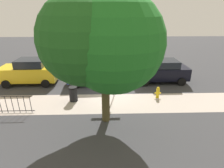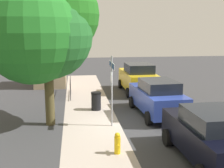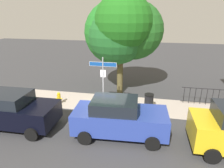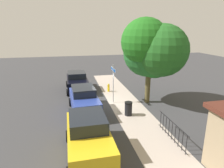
{
  "view_description": "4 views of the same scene",
  "coord_description": "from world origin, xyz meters",
  "px_view_note": "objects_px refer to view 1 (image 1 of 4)",
  "views": [
    {
      "loc": [
        0.25,
        11.48,
        5.51
      ],
      "look_at": [
        -0.06,
        1.3,
        1.32
      ],
      "focal_mm": 28.82,
      "sensor_mm": 36.0,
      "label": 1
    },
    {
      "loc": [
        -12.63,
        2.07,
        4.4
      ],
      "look_at": [
        0.05,
        0.36,
        1.89
      ],
      "focal_mm": 46.21,
      "sensor_mm": 36.0,
      "label": 2
    },
    {
      "loc": [
        2.41,
        -10.27,
        5.54
      ],
      "look_at": [
        0.17,
        1.11,
        1.39
      ],
      "focal_mm": 32.31,
      "sensor_mm": 36.0,
      "label": 3
    },
    {
      "loc": [
        14.56,
        -2.95,
        5.92
      ],
      "look_at": [
        -0.64,
        0.39,
        1.47
      ],
      "focal_mm": 31.04,
      "sensor_mm": 36.0,
      "label": 4
    }
  ],
  "objects_px": {
    "car_black": "(161,71)",
    "car_blue": "(96,72)",
    "trash_bin": "(73,94)",
    "shade_tree": "(103,39)",
    "street_sign": "(114,66)",
    "car_yellow": "(30,71)",
    "fire_hydrant": "(158,92)"
  },
  "relations": [
    {
      "from": "car_black",
      "to": "car_yellow",
      "type": "relative_size",
      "value": 0.98
    },
    {
      "from": "car_blue",
      "to": "car_black",
      "type": "bearing_deg",
      "value": 179.48
    },
    {
      "from": "street_sign",
      "to": "car_yellow",
      "type": "xyz_separation_m",
      "value": [
        6.61,
        -2.7,
        -1.2
      ]
    },
    {
      "from": "street_sign",
      "to": "car_yellow",
      "type": "distance_m",
      "value": 7.24
    },
    {
      "from": "car_black",
      "to": "car_blue",
      "type": "relative_size",
      "value": 0.98
    },
    {
      "from": "shade_tree",
      "to": "car_black",
      "type": "bearing_deg",
      "value": -128.49
    },
    {
      "from": "shade_tree",
      "to": "fire_hydrant",
      "type": "bearing_deg",
      "value": -141.82
    },
    {
      "from": "car_black",
      "to": "trash_bin",
      "type": "xyz_separation_m",
      "value": [
        6.64,
        3.27,
        -0.43
      ]
    },
    {
      "from": "street_sign",
      "to": "car_yellow",
      "type": "height_order",
      "value": "street_sign"
    },
    {
      "from": "shade_tree",
      "to": "trash_bin",
      "type": "height_order",
      "value": "shade_tree"
    },
    {
      "from": "car_blue",
      "to": "trash_bin",
      "type": "distance_m",
      "value": 3.31
    },
    {
      "from": "car_blue",
      "to": "trash_bin",
      "type": "height_order",
      "value": "car_blue"
    },
    {
      "from": "fire_hydrant",
      "to": "car_yellow",
      "type": "bearing_deg",
      "value": -16.88
    },
    {
      "from": "street_sign",
      "to": "shade_tree",
      "type": "xyz_separation_m",
      "value": [
        0.62,
        3.01,
        2.16
      ]
    },
    {
      "from": "car_black",
      "to": "car_yellow",
      "type": "distance_m",
      "value": 10.58
    },
    {
      "from": "car_yellow",
      "to": "fire_hydrant",
      "type": "bearing_deg",
      "value": 162.39
    },
    {
      "from": "street_sign",
      "to": "car_black",
      "type": "relative_size",
      "value": 0.74
    },
    {
      "from": "street_sign",
      "to": "car_yellow",
      "type": "relative_size",
      "value": 0.73
    },
    {
      "from": "shade_tree",
      "to": "trash_bin",
      "type": "relative_size",
      "value": 6.92
    },
    {
      "from": "car_black",
      "to": "street_sign",
      "type": "bearing_deg",
      "value": 33.85
    },
    {
      "from": "street_sign",
      "to": "shade_tree",
      "type": "distance_m",
      "value": 3.75
    },
    {
      "from": "shade_tree",
      "to": "trash_bin",
      "type": "distance_m",
      "value": 5.04
    },
    {
      "from": "fire_hydrant",
      "to": "car_black",
      "type": "bearing_deg",
      "value": -108.96
    },
    {
      "from": "trash_bin",
      "to": "car_blue",
      "type": "bearing_deg",
      "value": -113.59
    },
    {
      "from": "shade_tree",
      "to": "car_blue",
      "type": "distance_m",
      "value": 6.54
    },
    {
      "from": "street_sign",
      "to": "fire_hydrant",
      "type": "relative_size",
      "value": 4.1
    },
    {
      "from": "street_sign",
      "to": "fire_hydrant",
      "type": "distance_m",
      "value": 3.47
    },
    {
      "from": "car_black",
      "to": "trash_bin",
      "type": "bearing_deg",
      "value": 25.19
    },
    {
      "from": "car_black",
      "to": "car_blue",
      "type": "xyz_separation_m",
      "value": [
        5.32,
        0.26,
        0.0
      ]
    },
    {
      "from": "fire_hydrant",
      "to": "street_sign",
      "type": "bearing_deg",
      "value": -3.85
    },
    {
      "from": "car_black",
      "to": "fire_hydrant",
      "type": "height_order",
      "value": "car_black"
    },
    {
      "from": "shade_tree",
      "to": "car_blue",
      "type": "xyz_separation_m",
      "value": [
        0.73,
        -5.51,
        -3.43
      ]
    }
  ]
}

